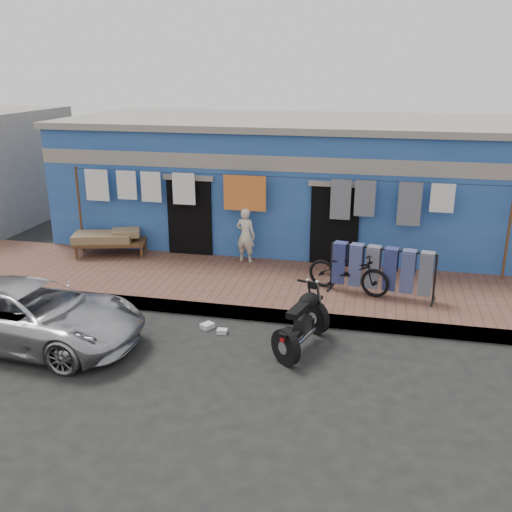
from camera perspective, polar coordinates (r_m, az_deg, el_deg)
The scene contains 14 objects.
ground at distance 9.77m, azimuth -2.59°, elevation -10.08°, with size 80.00×80.00×0.00m, color black.
sidewalk at distance 12.36m, azimuth 1.01°, elevation -3.08°, with size 28.00×3.00×0.25m, color brown.
curb at distance 11.06m, azimuth -0.51°, elevation -5.77°, with size 28.00×0.10×0.25m, color gray.
building at distance 15.71m, azimuth 3.99°, elevation 7.49°, with size 12.20×5.20×3.36m.
clothesline at distance 13.13m, azimuth 0.18°, elevation 5.92°, with size 10.06×0.06×2.10m.
car at distance 10.71m, azimuth -21.53°, elevation -5.38°, with size 1.83×4.04×1.14m, color #B7B7BC.
seated_person at distance 13.38m, azimuth -1.05°, elevation 2.10°, with size 0.46×0.31×1.29m, color beige.
bicycle at distance 11.73m, azimuth 9.26°, elevation -0.98°, with size 0.61×1.72×1.11m, color black.
motorcycle at distance 9.86m, azimuth 4.61°, elevation -6.35°, with size 0.99×1.75×1.07m, color black, non-canonical shape.
charpoy at distance 14.41m, azimuth -14.30°, elevation 1.27°, with size 1.92×1.26×0.59m, color brown, non-canonical shape.
jeans_rack at distance 11.70m, azimuth 12.46°, elevation -1.42°, with size 2.21×0.80×1.04m, color black, non-canonical shape.
litter_a at distance 10.56m, azimuth -3.41°, elevation -7.53°, with size 0.18×0.14×0.08m, color silver.
litter_b at distance 10.44m, azimuth 3.67°, elevation -7.88°, with size 0.14×0.11×0.07m, color silver.
litter_c at distance 10.78m, azimuth -4.89°, elevation -6.97°, with size 0.23×0.18×0.09m, color silver.
Camera 1 is at (2.29, -8.27, 4.66)m, focal length 40.00 mm.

